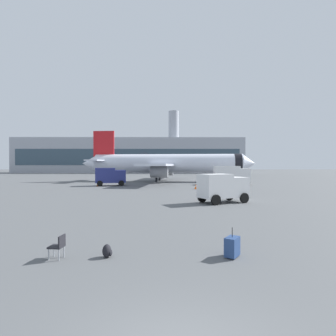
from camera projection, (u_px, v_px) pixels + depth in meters
airplane_at_gate at (167, 164)px, 56.50m from camera, size 35.77×32.34×10.50m
service_truck at (110, 176)px, 45.03m from camera, size 5.15×3.35×2.90m
fuel_truck at (231, 174)px, 47.86m from camera, size 6.12×2.99×3.20m
cargo_van at (222, 187)px, 24.84m from camera, size 4.83×3.80×2.60m
safety_cone_near at (98, 184)px, 43.96m from camera, size 0.44×0.44×0.78m
safety_cone_mid at (196, 187)px, 38.83m from camera, size 0.44×0.44×0.71m
safety_cone_far at (215, 186)px, 39.47m from camera, size 0.44×0.44×0.66m
rolling_suitcase at (232, 247)px, 10.20m from camera, size 0.69×0.75×1.10m
traveller_backpack at (107, 251)px, 10.18m from camera, size 0.36×0.40×0.48m
gate_chair at (58, 245)px, 10.02m from camera, size 0.53×0.53×0.86m
terminal_building at (131, 156)px, 119.34m from camera, size 95.28×16.17×26.58m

